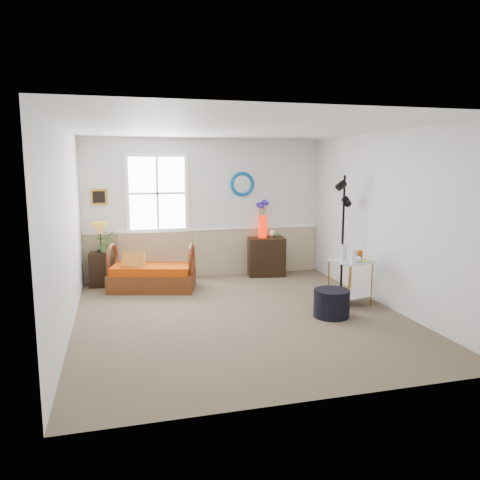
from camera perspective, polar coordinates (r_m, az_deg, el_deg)
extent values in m
cube|color=brown|center=(6.69, 0.00, -9.22)|extent=(4.50, 5.00, 0.01)
cube|color=white|center=(6.37, 0.00, 13.57)|extent=(4.50, 5.00, 0.01)
cube|color=silver|center=(8.83, -4.17, 3.86)|extent=(4.50, 0.01, 2.60)
cube|color=silver|center=(4.07, 9.06, -2.42)|extent=(4.50, 0.01, 2.60)
cube|color=silver|center=(6.22, -20.46, 1.10)|extent=(0.01, 5.00, 2.60)
cube|color=silver|center=(7.31, 17.33, 2.37)|extent=(0.01, 5.00, 2.60)
cube|color=tan|center=(8.93, -4.09, -1.59)|extent=(4.46, 0.02, 0.90)
cube|color=white|center=(8.84, -4.11, 1.39)|extent=(4.46, 0.04, 0.06)
cube|color=gold|center=(8.64, -16.82, 5.04)|extent=(0.28, 0.03, 0.28)
torus|color=#00709E|center=(8.94, 0.26, 6.84)|extent=(0.47, 0.07, 0.47)
imported|color=#466D34|center=(8.43, -15.96, -0.48)|extent=(0.35, 0.39, 0.31)
cylinder|color=black|center=(6.73, 11.08, -7.57)|extent=(0.65, 0.65, 0.39)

